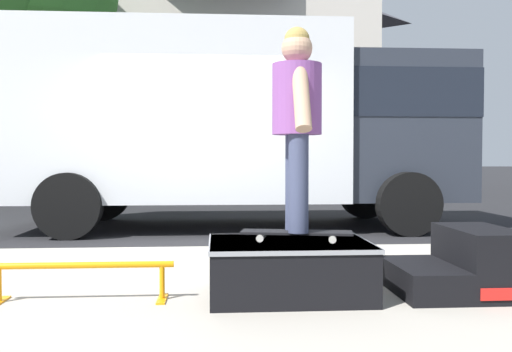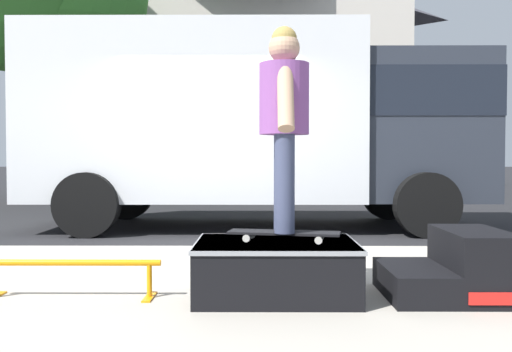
{
  "view_description": "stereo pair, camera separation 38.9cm",
  "coord_description": "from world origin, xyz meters",
  "px_view_note": "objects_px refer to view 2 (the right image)",
  "views": [
    {
      "loc": [
        0.28,
        -6.63,
        1.08
      ],
      "look_at": [
        0.64,
        -1.57,
        0.93
      ],
      "focal_mm": 39.21,
      "sensor_mm": 36.0,
      "label": 1
    },
    {
      "loc": [
        0.67,
        -6.65,
        1.08
      ],
      "look_at": [
        0.64,
        -1.57,
        0.93
      ],
      "focal_mm": 39.21,
      "sensor_mm": 36.0,
      "label": 2
    }
  ],
  "objects_px": {
    "box_truck": "(258,120)",
    "skateboard": "(284,233)",
    "kicker_ramp": "(455,269)",
    "skater_kid": "(284,111)",
    "grind_rail": "(71,270)",
    "skate_box": "(276,267)"
  },
  "relations": [
    {
      "from": "skate_box",
      "to": "kicker_ramp",
      "type": "height_order",
      "value": "kicker_ramp"
    },
    {
      "from": "skate_box",
      "to": "skateboard",
      "type": "bearing_deg",
      "value": 16.53
    },
    {
      "from": "grind_rail",
      "to": "box_truck",
      "type": "distance_m",
      "value": 5.36
    },
    {
      "from": "box_truck",
      "to": "skate_box",
      "type": "bearing_deg",
      "value": -88.46
    },
    {
      "from": "skater_kid",
      "to": "box_truck",
      "type": "xyz_separation_m",
      "value": [
        -0.19,
        4.95,
        0.29
      ]
    },
    {
      "from": "kicker_ramp",
      "to": "box_truck",
      "type": "relative_size",
      "value": 0.12
    },
    {
      "from": "skate_box",
      "to": "skater_kid",
      "type": "xyz_separation_m",
      "value": [
        0.06,
        0.02,
        1.09
      ]
    },
    {
      "from": "kicker_ramp",
      "to": "skateboard",
      "type": "xyz_separation_m",
      "value": [
        -1.2,
        0.02,
        0.25
      ]
    },
    {
      "from": "grind_rail",
      "to": "box_truck",
      "type": "height_order",
      "value": "box_truck"
    },
    {
      "from": "skate_box",
      "to": "kicker_ramp",
      "type": "relative_size",
      "value": 1.33
    },
    {
      "from": "skater_kid",
      "to": "box_truck",
      "type": "height_order",
      "value": "box_truck"
    },
    {
      "from": "skate_box",
      "to": "grind_rail",
      "type": "bearing_deg",
      "value": -178.07
    },
    {
      "from": "skateboard",
      "to": "box_truck",
      "type": "height_order",
      "value": "box_truck"
    },
    {
      "from": "skater_kid",
      "to": "box_truck",
      "type": "distance_m",
      "value": 4.96
    },
    {
      "from": "grind_rail",
      "to": "box_truck",
      "type": "relative_size",
      "value": 0.18
    },
    {
      "from": "skate_box",
      "to": "box_truck",
      "type": "bearing_deg",
      "value": 91.54
    },
    {
      "from": "skater_kid",
      "to": "grind_rail",
      "type": "bearing_deg",
      "value": -177.5
    },
    {
      "from": "kicker_ramp",
      "to": "skateboard",
      "type": "distance_m",
      "value": 1.22
    },
    {
      "from": "kicker_ramp",
      "to": "skateboard",
      "type": "bearing_deg",
      "value": 179.18
    },
    {
      "from": "skateboard",
      "to": "skate_box",
      "type": "bearing_deg",
      "value": -163.47
    },
    {
      "from": "box_truck",
      "to": "skateboard",
      "type": "bearing_deg",
      "value": -87.8
    },
    {
      "from": "kicker_ramp",
      "to": "skate_box",
      "type": "bearing_deg",
      "value": 179.98
    }
  ]
}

